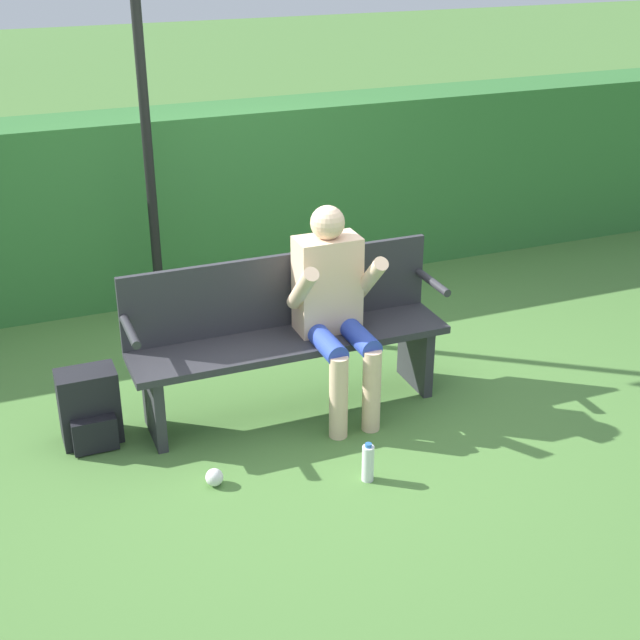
% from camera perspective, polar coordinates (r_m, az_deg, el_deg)
% --- Properties ---
extents(ground_plane, '(40.00, 40.00, 0.00)m').
position_cam_1_polar(ground_plane, '(5.61, -1.81, -5.70)').
color(ground_plane, '#4C7A38').
extents(hedge_back, '(12.00, 0.58, 1.44)m').
position_cam_1_polar(hedge_back, '(7.24, -7.90, 7.58)').
color(hedge_back, '#337033').
rests_on(hedge_back, ground).
extents(park_bench, '(1.95, 0.43, 0.96)m').
position_cam_1_polar(park_bench, '(5.42, -2.13, -0.75)').
color(park_bench, '#2D2D33').
rests_on(park_bench, ground).
extents(person_seated, '(0.52, 0.60, 1.28)m').
position_cam_1_polar(person_seated, '(5.31, 0.90, 1.16)').
color(person_seated, beige).
rests_on(person_seated, ground).
extents(backpack, '(0.34, 0.29, 0.45)m').
position_cam_1_polar(backpack, '(5.36, -14.52, -5.53)').
color(backpack, black).
rests_on(backpack, ground).
extents(water_bottle, '(0.07, 0.07, 0.23)m').
position_cam_1_polar(water_bottle, '(4.92, 3.09, -9.12)').
color(water_bottle, white).
rests_on(water_bottle, ground).
extents(signpost, '(0.48, 0.09, 2.84)m').
position_cam_1_polar(signpost, '(6.28, -11.17, 13.20)').
color(signpost, black).
rests_on(signpost, ground).
extents(litter_crumple, '(0.10, 0.10, 0.10)m').
position_cam_1_polar(litter_crumple, '(4.94, -6.78, -9.96)').
color(litter_crumple, silver).
rests_on(litter_crumple, ground).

